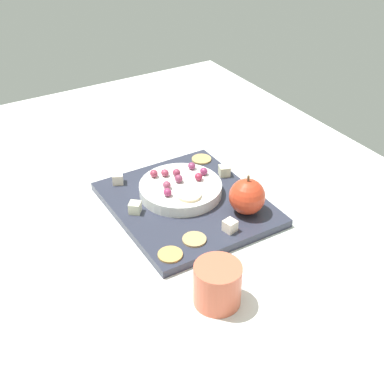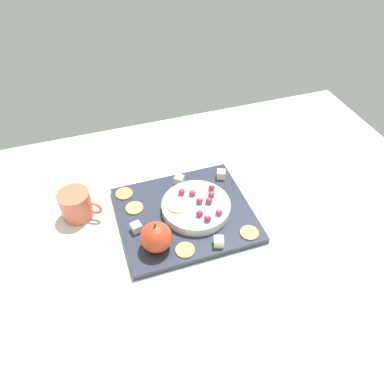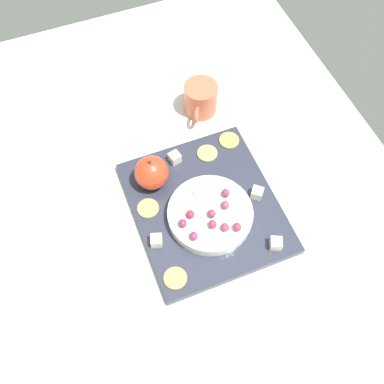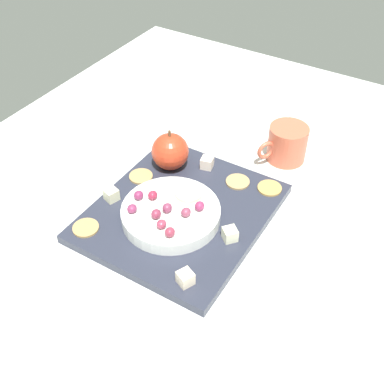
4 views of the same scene
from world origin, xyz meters
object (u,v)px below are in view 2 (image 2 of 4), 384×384
grape_5 (212,194)px  grape_6 (212,188)px  platter (185,214)px  grape_7 (208,219)px  serving_dish (196,207)px  cracker_0 (124,194)px  apple_whole (156,237)px  grape_4 (199,214)px  grape_8 (209,201)px  cup (76,205)px  cheese_cube_0 (179,180)px  grape_0 (192,193)px  cracker_1 (249,233)px  grape_3 (200,201)px  cheese_cube_3 (221,174)px  apple_slice_0 (177,205)px  cheese_cube_2 (219,242)px  grape_1 (219,212)px  cracker_2 (185,250)px  cracker_3 (134,208)px  cheese_cube_1 (136,227)px  grape_2 (182,192)px

grape_5 → grape_6: 2.40cm
platter → grape_7: 8.49cm
serving_dish → cracker_0: 20.11cm
apple_whole → grape_4: (11.74, 4.06, -0.45)cm
grape_8 → cup: (-31.95, 10.43, -1.19)cm
cheese_cube_0 → grape_0: 8.35cm
cracker_1 → grape_4: (-10.47, 7.17, 3.02)cm
cracker_1 → grape_6: grape_6 is taller
grape_3 → grape_6: bearing=37.7°
cheese_cube_3 → apple_slice_0: 17.99cm
cheese_cube_0 → cheese_cube_2: same height
grape_1 → serving_dish: bearing=128.2°
grape_1 → cheese_cube_0: bearing=107.5°
cracker_0 → cracker_2: 24.92cm
serving_dish → cracker_3: size_ratio=3.82×
cheese_cube_0 → cheese_cube_3: size_ratio=1.00×
cheese_cube_1 → grape_1: grape_1 is taller
grape_6 → apple_slice_0: 10.63cm
platter → grape_3: size_ratio=18.25×
apple_slice_0 → cheese_cube_1: bearing=-167.1°
cracker_0 → grape_6: size_ratio=2.50×
cheese_cube_3 → grape_5: size_ratio=1.24×
grape_5 → grape_0: bearing=156.1°
grape_6 → grape_8: same height
apple_whole → cracker_0: 20.49cm
cheese_cube_1 → grape_5: grape_5 is taller
cheese_cube_2 → cracker_0: bearing=126.9°
cracker_2 → cracker_0: bearing=113.3°
serving_dish → cheese_cube_1: 16.00cm
grape_7 → apple_whole: bearing=-171.7°
apple_whole → grape_1: bearing=10.1°
cracker_3 → grape_5: size_ratio=2.50×
cracker_0 → grape_8: grape_8 is taller
grape_3 → grape_8: (2.26, -0.77, 0.02)cm
serving_dish → grape_3: 2.24cm
cheese_cube_0 → grape_8: grape_8 is taller
serving_dish → grape_5: grape_5 is taller
grape_5 → cup: cup is taller
grape_4 → grape_6: same height
cheese_cube_2 → grape_5: 13.87cm
cup → cheese_cube_3: bearing=0.2°
grape_4 → serving_dish: bearing=80.7°
cheese_cube_2 → apple_slice_0: apple_slice_0 is taller
apple_whole → grape_5: size_ratio=4.00×
cracker_3 → grape_8: size_ratio=2.50×
apple_whole → cheese_cube_3: size_ratio=3.23×
grape_2 → grape_4: bearing=-78.4°
apple_slice_0 → cup: size_ratio=0.48×
grape_0 → grape_3: 3.39cm
cheese_cube_2 → cracker_0: size_ratio=0.50×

